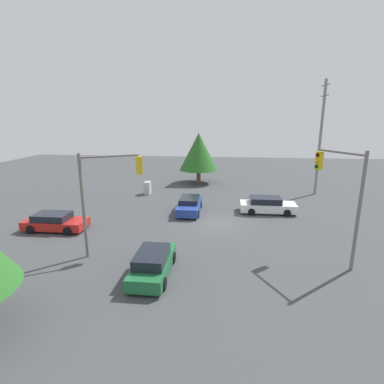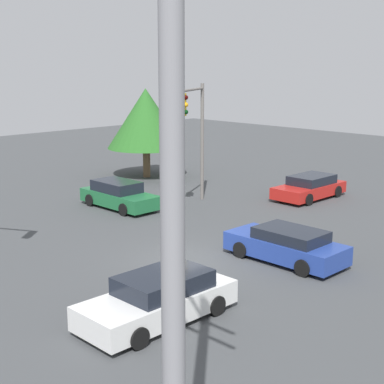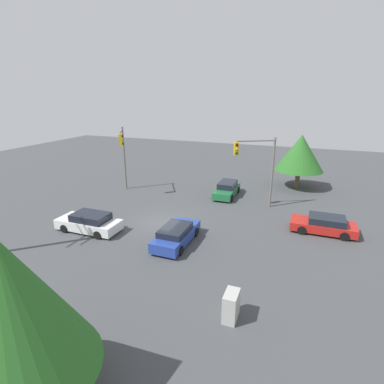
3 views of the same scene
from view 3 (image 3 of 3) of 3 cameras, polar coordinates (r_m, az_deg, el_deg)
name	(u,v)px [view 3 (image 3 of 3)]	position (r m, az deg, el deg)	size (l,w,h in m)	color
ground_plane	(161,223)	(23.56, -5.89, -5.88)	(80.00, 80.00, 0.00)	#424447
sedan_red	(324,225)	(23.69, 23.80, -5.69)	(2.02, 4.44, 1.25)	red
sedan_green	(227,189)	(29.60, 6.68, 0.54)	(4.47, 1.86, 1.36)	#1E6638
sedan_blue	(176,235)	(20.24, -3.02, -8.09)	(4.52, 1.95, 1.27)	#233D93
sedan_white	(89,222)	(23.18, -18.97, -5.49)	(2.03, 4.71, 1.36)	silver
traffic_signal_main	(123,150)	(30.36, -13.01, 7.86)	(2.86, 1.79, 6.44)	slate
traffic_signal_cross	(258,161)	(25.96, 12.47, 5.80)	(1.89, 3.21, 6.13)	slate
electrical_cabinet	(231,306)	(14.24, 7.45, -20.72)	(1.02, 0.59, 1.35)	#B2B2AD
tree_right	(300,153)	(33.19, 19.94, 7.01)	(4.90, 4.90, 5.62)	brown
tree_far	(9,308)	(10.30, -31.56, -18.32)	(4.73, 4.73, 6.19)	brown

